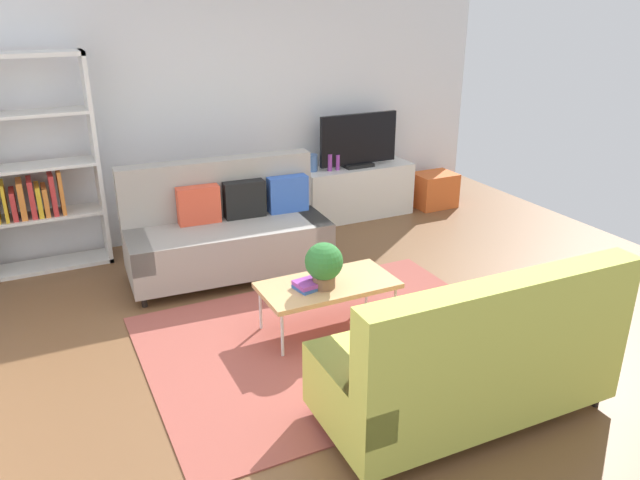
% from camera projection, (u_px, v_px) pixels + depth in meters
% --- Properties ---
extents(ground_plane, '(7.68, 7.68, 0.00)m').
position_uv_depth(ground_plane, '(344.00, 333.00, 5.04)').
color(ground_plane, brown).
extents(wall_far, '(6.40, 0.12, 2.90)m').
position_uv_depth(wall_far, '(227.00, 104.00, 6.84)').
color(wall_far, silver).
rests_on(wall_far, ground_plane).
extents(area_rug, '(2.90, 2.20, 0.01)m').
position_uv_depth(area_rug, '(333.00, 341.00, 4.92)').
color(area_rug, '#9E4C42').
rests_on(area_rug, ground_plane).
extents(couch_beige, '(1.95, 0.95, 1.10)m').
position_uv_depth(couch_beige, '(227.00, 230.00, 5.97)').
color(couch_beige, gray).
rests_on(couch_beige, ground_plane).
extents(couch_green, '(1.92, 0.88, 1.10)m').
position_uv_depth(couch_green, '(469.00, 359.00, 3.87)').
color(couch_green, '#C1CC51').
rests_on(couch_green, ground_plane).
extents(coffee_table, '(1.10, 0.56, 0.42)m').
position_uv_depth(coffee_table, '(328.00, 286.00, 4.96)').
color(coffee_table, tan).
rests_on(coffee_table, ground_plane).
extents(tv_console, '(1.40, 0.44, 0.64)m').
position_uv_depth(tv_console, '(357.00, 192.00, 7.58)').
color(tv_console, silver).
rests_on(tv_console, ground_plane).
extents(tv, '(1.00, 0.20, 0.64)m').
position_uv_depth(tv, '(359.00, 141.00, 7.32)').
color(tv, black).
rests_on(tv, tv_console).
extents(bookshelf, '(1.10, 0.36, 2.10)m').
position_uv_depth(bookshelf, '(36.00, 174.00, 5.91)').
color(bookshelf, white).
rests_on(bookshelf, ground_plane).
extents(storage_trunk, '(0.52, 0.40, 0.44)m').
position_uv_depth(storage_trunk, '(434.00, 190.00, 7.98)').
color(storage_trunk, orange).
rests_on(storage_trunk, ground_plane).
extents(potted_plant, '(0.30, 0.30, 0.37)m').
position_uv_depth(potted_plant, '(324.00, 264.00, 4.81)').
color(potted_plant, brown).
rests_on(potted_plant, coffee_table).
extents(table_book_0, '(0.27, 0.23, 0.03)m').
position_uv_depth(table_book_0, '(310.00, 286.00, 4.87)').
color(table_book_0, '#3359B2').
rests_on(table_book_0, coffee_table).
extents(table_book_1, '(0.26, 0.21, 0.03)m').
position_uv_depth(table_book_1, '(310.00, 283.00, 4.86)').
color(table_book_1, purple).
rests_on(table_book_1, table_book_0).
extents(vase_0, '(0.13, 0.13, 0.20)m').
position_uv_depth(vase_0, '(312.00, 163.00, 7.22)').
color(vase_0, '#4C72B2').
rests_on(vase_0, tv_console).
extents(bottle_0, '(0.05, 0.05, 0.20)m').
position_uv_depth(bottle_0, '(330.00, 163.00, 7.23)').
color(bottle_0, purple).
rests_on(bottle_0, tv_console).
extents(bottle_1, '(0.05, 0.05, 0.18)m').
position_uv_depth(bottle_1, '(338.00, 162.00, 7.27)').
color(bottle_1, purple).
rests_on(bottle_1, tv_console).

